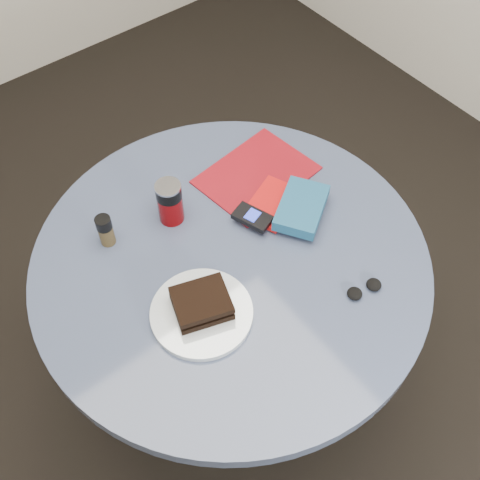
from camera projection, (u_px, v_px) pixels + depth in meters
ground at (233, 381)px, 2.10m from camera, size 4.00×4.00×0.00m
table at (231, 292)px, 1.63m from camera, size 1.00×1.00×0.75m
plate at (202, 313)px, 1.40m from camera, size 0.25×0.25×0.02m
sandwich at (202, 303)px, 1.38m from camera, size 0.15×0.14×0.04m
soda_can at (170, 202)px, 1.53m from camera, size 0.07×0.07×0.12m
pepper_grinder at (105, 230)px, 1.49m from camera, size 0.04×0.04×0.09m
magazine at (256, 175)px, 1.67m from camera, size 0.33×0.26×0.01m
red_book at (272, 204)px, 1.59m from camera, size 0.19×0.16×0.01m
novel at (301, 207)px, 1.55m from camera, size 0.20×0.18×0.03m
mp3_player at (252, 217)px, 1.54m from camera, size 0.08×0.11×0.02m
headphones at (364, 289)px, 1.43m from camera, size 0.10×0.05×0.02m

